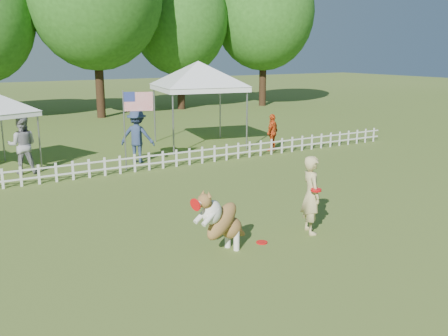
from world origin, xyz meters
name	(u,v)px	position (x,y,z in m)	size (l,w,h in m)	color
ground	(265,238)	(0.00, 0.00, 0.00)	(120.00, 120.00, 0.00)	#45601E
picket_fence	(142,162)	(0.00, 7.00, 0.30)	(22.00, 0.08, 0.60)	silver
handler	(311,195)	(1.02, -0.23, 0.85)	(0.62, 0.41, 1.71)	tan
dog	(223,221)	(-1.19, -0.22, 0.66)	(1.28, 0.43, 1.33)	brown
frisbee_on_turf	(262,242)	(-0.23, -0.20, 0.01)	(0.24, 0.24, 0.02)	red
canopy_tent_right	(199,105)	(3.78, 10.10, 1.70)	(3.29, 3.29, 3.40)	white
flag_pole	(125,131)	(-0.41, 7.38, 1.32)	(1.01, 0.11, 2.64)	gray
spectator_a	(22,145)	(-3.38, 8.66, 0.93)	(0.91, 0.71, 1.86)	gray
spectator_b	(137,136)	(0.38, 8.33, 0.94)	(1.22, 0.70, 1.89)	navy
spectator_c	(272,132)	(5.75, 7.64, 0.73)	(0.85, 0.36, 1.46)	#D44C19
tree_center_right	(95,7)	(3.00, 21.00, 6.30)	(7.60, 7.60, 12.60)	#265718
tree_right	(180,30)	(9.00, 22.50, 5.20)	(6.20, 6.20, 10.40)	#265718
tree_far_right	(264,24)	(15.00, 21.50, 5.70)	(7.00, 7.00, 11.40)	#265718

